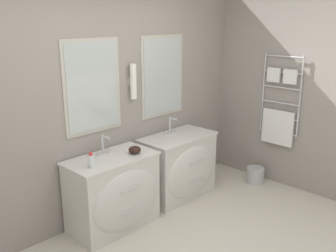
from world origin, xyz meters
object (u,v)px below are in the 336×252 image
vanity_left (114,192)px  vanity_right (179,166)px  amenity_bowl (135,150)px  toiletry_bottle (91,161)px  waste_bin (255,175)px

vanity_left → vanity_right: 1.00m
vanity_right → vanity_left: bearing=180.0°
vanity_left → amenity_bowl: bearing=-13.7°
amenity_bowl → toiletry_bottle: bearing=179.1°
vanity_left → toiletry_bottle: 0.54m
vanity_left → vanity_right: size_ratio=1.00×
toiletry_bottle → waste_bin: 2.45m
vanity_left → vanity_right: (1.00, 0.00, 0.00)m
amenity_bowl → waste_bin: (1.77, -0.41, -0.71)m
vanity_left → amenity_bowl: amenity_bowl is taller
amenity_bowl → vanity_left: bearing=166.3°
vanity_right → toiletry_bottle: 1.37m
vanity_left → vanity_right: same height
toiletry_bottle → waste_bin: size_ratio=0.62×
vanity_left → toiletry_bottle: size_ratio=6.38×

